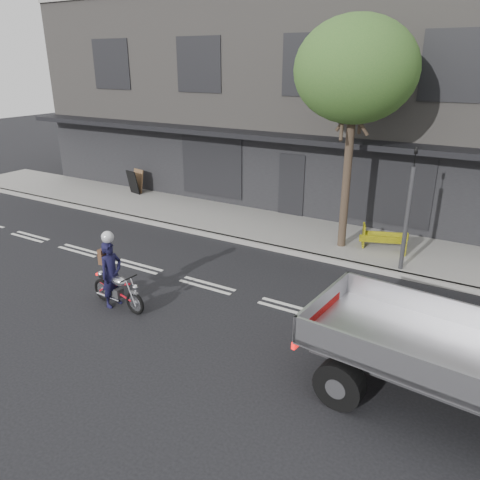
% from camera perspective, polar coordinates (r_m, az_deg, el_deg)
% --- Properties ---
extents(ground, '(80.00, 80.00, 0.00)m').
position_cam_1_polar(ground, '(12.40, -4.03, -5.56)').
color(ground, black).
rests_on(ground, ground).
extents(sidewalk, '(32.00, 3.20, 0.15)m').
position_cam_1_polar(sidewalk, '(16.14, 5.39, 1.14)').
color(sidewalk, gray).
rests_on(sidewalk, ground).
extents(kerb, '(32.00, 0.20, 0.15)m').
position_cam_1_polar(kerb, '(14.80, 2.73, -0.67)').
color(kerb, gray).
rests_on(kerb, ground).
extents(building_main, '(26.00, 10.00, 8.00)m').
position_cam_1_polar(building_main, '(21.42, 13.69, 16.33)').
color(building_main, slate).
rests_on(building_main, ground).
extents(street_tree, '(3.40, 3.40, 6.74)m').
position_cam_1_polar(street_tree, '(13.93, 13.91, 19.38)').
color(street_tree, '#382B21').
rests_on(street_tree, ground).
extents(traffic_light_pole, '(0.12, 0.12, 3.50)m').
position_cam_1_polar(traffic_light_pole, '(13.21, 19.71, 2.66)').
color(traffic_light_pole, '#2D2D30').
rests_on(traffic_light_pole, ground).
extents(motorcycle, '(1.73, 0.50, 0.89)m').
position_cam_1_polar(motorcycle, '(11.55, -14.69, -5.82)').
color(motorcycle, black).
rests_on(motorcycle, ground).
extents(rider, '(0.44, 0.63, 1.62)m').
position_cam_1_polar(rider, '(11.49, -15.39, -4.06)').
color(rider, black).
rests_on(rider, ground).
extents(construction_barrier, '(1.43, 0.95, 0.75)m').
position_cam_1_polar(construction_barrier, '(14.59, 16.93, -0.03)').
color(construction_barrier, '#F4EB0C').
rests_on(construction_barrier, sidewalk).
extents(sandwich_board, '(0.72, 0.56, 1.01)m').
position_cam_1_polar(sandwich_board, '(20.74, -12.93, 6.86)').
color(sandwich_board, black).
rests_on(sandwich_board, sidewalk).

